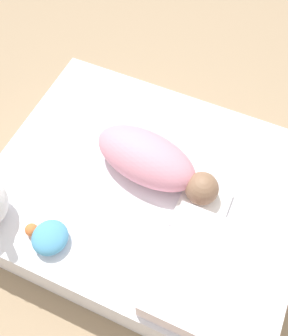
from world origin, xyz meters
name	(u,v)px	position (x,y,z in m)	size (l,w,h in m)	color
ground_plane	(143,208)	(0.00, 0.00, 0.00)	(12.00, 12.00, 0.00)	#9E8466
bed_mattress	(142,195)	(0.00, 0.00, 0.12)	(1.11, 0.91, 0.24)	white
burp_cloth	(201,209)	(-0.24, 0.02, 0.25)	(0.17, 0.20, 0.02)	white
swaddled_baby	(152,161)	(-0.02, -0.05, 0.31)	(0.50, 0.26, 0.16)	pink
pillow	(218,281)	(-0.37, 0.26, 0.29)	(0.39, 0.37, 0.12)	white
turtle_plush	(48,237)	(0.19, 0.34, 0.27)	(0.16, 0.13, 0.07)	#4C99C6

